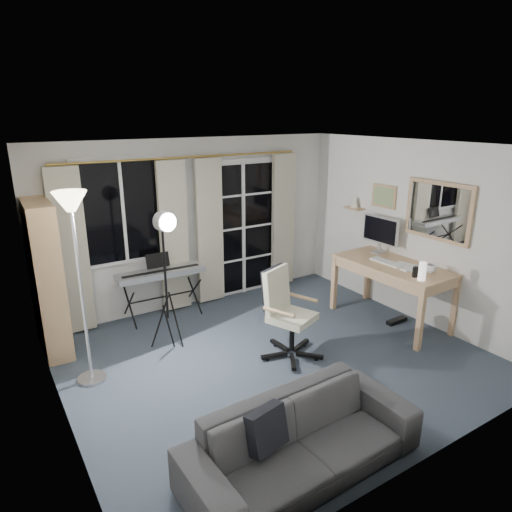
{
  "coord_description": "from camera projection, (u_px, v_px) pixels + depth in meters",
  "views": [
    {
      "loc": [
        -2.69,
        -3.85,
        2.73
      ],
      "look_at": [
        -0.03,
        0.35,
        1.15
      ],
      "focal_mm": 32.0,
      "sensor_mm": 36.0,
      "label": 1
    }
  ],
  "objects": [
    {
      "name": "desk_clutter",
      "position": [
        404.0,
        283.0,
        5.81
      ],
      "size": [
        0.47,
        0.95,
        1.05
      ],
      "rotation": [
        0.0,
        0.0,
        0.03
      ],
      "color": "white",
      "rests_on": "desk"
    },
    {
      "name": "curtains",
      "position": [
        191.0,
        234.0,
        6.41
      ],
      "size": [
        3.6,
        0.07,
        2.13
      ],
      "color": "gold",
      "rests_on": "floor"
    },
    {
      "name": "bookshelf",
      "position": [
        45.0,
        283.0,
        5.22
      ],
      "size": [
        0.31,
        0.84,
        1.8
      ],
      "rotation": [
        0.0,
        0.0,
        -0.03
      ],
      "color": "tan",
      "rests_on": "floor"
    },
    {
      "name": "studio_light",
      "position": [
        165.0,
        238.0,
        5.1
      ],
      "size": [
        0.36,
        0.36,
        1.72
      ],
      "rotation": [
        0.0,
        0.0,
        0.23
      ],
      "color": "black",
      "rests_on": "floor"
    },
    {
      "name": "window",
      "position": [
        122.0,
        211.0,
        5.9
      ],
      "size": [
        1.2,
        0.08,
        1.4
      ],
      "color": "white",
      "rests_on": "floor"
    },
    {
      "name": "desk",
      "position": [
        393.0,
        271.0,
        6.02
      ],
      "size": [
        0.82,
        1.57,
        0.83
      ],
      "rotation": [
        0.0,
        0.0,
        0.03
      ],
      "color": "tan",
      "rests_on": "floor"
    },
    {
      "name": "framed_print",
      "position": [
        384.0,
        196.0,
        6.39
      ],
      "size": [
        0.03,
        0.42,
        0.32
      ],
      "color": "tan",
      "rests_on": "floor"
    },
    {
      "name": "sofa",
      "position": [
        303.0,
        430.0,
        3.53
      ],
      "size": [
        1.96,
        0.62,
        0.76
      ],
      "rotation": [
        0.0,
        0.0,
        0.03
      ],
      "color": "#313134",
      "rests_on": "floor"
    },
    {
      "name": "keyboard_piano",
      "position": [
        161.0,
        274.0,
        6.12
      ],
      "size": [
        1.19,
        0.6,
        0.86
      ],
      "rotation": [
        0.0,
        0.0,
        -0.03
      ],
      "color": "black",
      "rests_on": "floor"
    },
    {
      "name": "wall_shelf",
      "position": [
        354.0,
        204.0,
        6.82
      ],
      "size": [
        0.16,
        0.3,
        0.18
      ],
      "color": "tan",
      "rests_on": "floor"
    },
    {
      "name": "wall_mirror",
      "position": [
        438.0,
        211.0,
        5.68
      ],
      "size": [
        0.04,
        0.94,
        0.74
      ],
      "color": "tan",
      "rests_on": "floor"
    },
    {
      "name": "office_chair",
      "position": [
        283.0,
        305.0,
        5.22
      ],
      "size": [
        0.73,
        0.71,
        1.05
      ],
      "rotation": [
        0.0,
        0.0,
        0.39
      ],
      "color": "black",
      "rests_on": "floor"
    },
    {
      "name": "mug",
      "position": [
        431.0,
        268.0,
        5.62
      ],
      "size": [
        0.14,
        0.11,
        0.14
      ],
      "primitive_type": "imported",
      "rotation": [
        0.0,
        0.0,
        0.03
      ],
      "color": "silver",
      "rests_on": "desk"
    },
    {
      "name": "french_door",
      "position": [
        242.0,
        229.0,
        6.96
      ],
      "size": [
        1.32,
        0.09,
        2.11
      ],
      "color": "white",
      "rests_on": "floor"
    },
    {
      "name": "torchiere_lamp",
      "position": [
        74.0,
        232.0,
        4.38
      ],
      "size": [
        0.39,
        0.39,
        2.02
      ],
      "rotation": [
        0.0,
        0.0,
        -0.24
      ],
      "color": "#B2B2B7",
      "rests_on": "floor"
    },
    {
      "name": "monitor",
      "position": [
        380.0,
        231.0,
        6.36
      ],
      "size": [
        0.2,
        0.6,
        0.52
      ],
      "rotation": [
        0.0,
        0.0,
        0.03
      ],
      "color": "silver",
      "rests_on": "desk"
    },
    {
      "name": "floor",
      "position": [
        274.0,
        359.0,
        5.3
      ],
      "size": [
        4.5,
        4.0,
        0.02
      ],
      "primitive_type": "cube",
      "color": "#323D49",
      "rests_on": "ground"
    }
  ]
}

